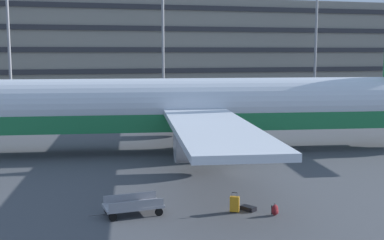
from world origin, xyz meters
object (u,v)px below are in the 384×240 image
(suitcase_silver, at_px, (235,204))
(airliner, at_px, (184,108))
(suitcase_teal, at_px, (248,208))
(baggage_cart, at_px, (133,206))
(backpack_small, at_px, (275,210))

(suitcase_silver, bearing_deg, airliner, 84.98)
(airliner, relative_size, suitcase_silver, 45.54)
(suitcase_teal, xyz_separation_m, baggage_cart, (-5.24, 0.76, 0.32))
(suitcase_teal, bearing_deg, baggage_cart, 171.76)
(backpack_small, bearing_deg, suitcase_silver, 151.06)
(suitcase_teal, bearing_deg, suitcase_silver, -171.71)
(backpack_small, height_order, baggage_cart, baggage_cart)
(backpack_small, bearing_deg, baggage_cart, 164.06)
(backpack_small, xyz_separation_m, baggage_cart, (-6.13, 1.75, 0.18))
(suitcase_teal, height_order, backpack_small, backpack_small)
(airliner, xyz_separation_m, backpack_small, (0.33, -15.39, -2.99))
(suitcase_silver, distance_m, backpack_small, 1.84)
(airliner, bearing_deg, suitcase_silver, -95.02)
(suitcase_silver, xyz_separation_m, suitcase_teal, (0.71, 0.10, -0.30))
(suitcase_teal, bearing_deg, backpack_small, -47.94)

